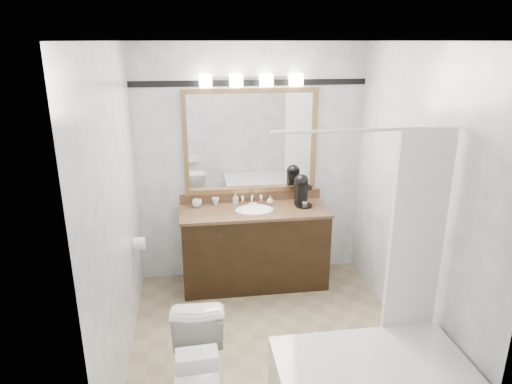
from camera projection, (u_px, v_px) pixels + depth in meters
The scene contains 15 objects.
room at pixel (272, 207), 3.61m from camera, with size 2.42×2.62×2.52m.
vanity at pixel (254, 245), 4.82m from camera, with size 1.53×0.58×0.97m.
mirror at pixel (251, 142), 4.74m from camera, with size 1.40×0.04×1.10m.
vanity_light_bar at pixel (251, 80), 4.49m from camera, with size 1.02×0.14×0.12m.
accent_stripe at pixel (250, 83), 4.56m from camera, with size 2.40×0.01×0.06m, color black.
bathtub at pixel (372, 379), 3.15m from camera, with size 1.30×0.75×1.96m.
tp_roll at pixel (139, 244), 4.26m from camera, with size 0.12×0.12×0.11m, color white.
toilet at pixel (198, 375), 3.09m from camera, with size 0.39×0.68×0.70m, color white.
tissue_box at pixel (197, 360), 2.63m from camera, with size 0.24×0.13×0.10m, color white.
coffee_maker at pixel (302, 189), 4.77m from camera, with size 0.18×0.22×0.34m.
cup_left at pixel (197, 203), 4.76m from camera, with size 0.10×0.10×0.08m, color white.
cup_right at pixel (216, 201), 4.83m from camera, with size 0.08×0.08×0.07m, color white.
soap_bottle_a at pixel (236, 199), 4.85m from camera, with size 0.05×0.05×0.11m, color white.
soap_bottle_b at pixel (270, 200), 4.84m from camera, with size 0.07×0.07×0.09m, color white.
soap_bar at pixel (253, 204), 4.80m from camera, with size 0.08×0.05×0.02m, color beige.
Camera 1 is at (-0.61, -3.34, 2.50)m, focal length 32.00 mm.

